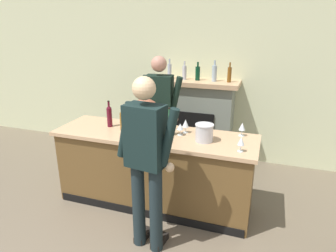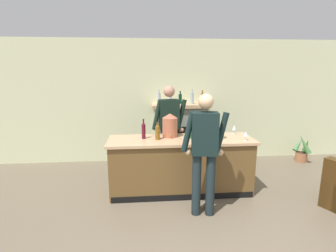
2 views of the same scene
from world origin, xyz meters
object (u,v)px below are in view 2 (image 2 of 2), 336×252
at_px(fireplace_stone, 181,133).
at_px(wine_bottle_merlot_tall, 158,132).
at_px(copper_dispenser, 170,125).
at_px(potted_plant_corner, 302,150).
at_px(wine_glass_by_dispenser, 199,132).
at_px(person_customer, 204,150).
at_px(wine_glass_front_right, 200,130).
at_px(wine_bottle_chardonnay_pale, 192,130).
at_px(wine_glass_mid_counter, 246,134).
at_px(wine_bottle_riesling_slim, 144,130).
at_px(wine_glass_back_row, 234,128).
at_px(person_bartender, 169,128).
at_px(ice_bucket_steel, 218,133).

relative_size(fireplace_stone, wine_bottle_merlot_tall, 5.48).
xyz_separation_m(fireplace_stone, copper_dispenser, (-0.37, -1.30, 0.47)).
height_order(potted_plant_corner, wine_glass_by_dispenser, wine_glass_by_dispenser).
distance_m(person_customer, wine_glass_by_dispenser, 0.83).
distance_m(wine_bottle_merlot_tall, wine_glass_front_right, 0.77).
height_order(wine_bottle_chardonnay_pale, wine_glass_front_right, wine_bottle_chardonnay_pale).
distance_m(wine_bottle_chardonnay_pale, wine_glass_front_right, 0.21).
height_order(wine_bottle_merlot_tall, wine_glass_front_right, wine_bottle_merlot_tall).
relative_size(potted_plant_corner, wine_glass_mid_counter, 4.28).
bearing_deg(wine_bottle_riesling_slim, fireplace_stone, 59.60).
xyz_separation_m(person_customer, wine_glass_front_right, (0.13, 0.92, 0.08)).
bearing_deg(wine_bottle_chardonnay_pale, potted_plant_corner, 23.84).
height_order(wine_bottle_merlot_tall, wine_glass_mid_counter, wine_bottle_merlot_tall).
height_order(copper_dispenser, wine_glass_mid_counter, copper_dispenser).
bearing_deg(wine_glass_back_row, wine_bottle_chardonnay_pale, -162.79).
bearing_deg(wine_glass_by_dispenser, wine_bottle_riesling_slim, 179.54).
bearing_deg(person_customer, person_bartender, 105.36).
xyz_separation_m(potted_plant_corner, wine_bottle_merlot_tall, (-3.39, -1.27, 0.82)).
xyz_separation_m(person_customer, copper_dispenser, (-0.40, 0.92, 0.17)).
bearing_deg(wine_glass_front_right, potted_plant_corner, 22.54).
height_order(person_customer, person_bartender, person_bartender).
xyz_separation_m(fireplace_stone, person_bartender, (-0.34, -0.87, 0.31)).
distance_m(person_bartender, ice_bucket_steel, 0.99).
bearing_deg(potted_plant_corner, wine_bottle_riesling_slim, -161.82).
bearing_deg(wine_glass_by_dispenser, potted_plant_corner, 24.04).
relative_size(ice_bucket_steel, wine_bottle_chardonnay_pale, 0.62).
distance_m(person_customer, wine_bottle_riesling_slim, 1.19).
bearing_deg(wine_glass_back_row, wine_glass_by_dispenser, -163.11).
xyz_separation_m(copper_dispenser, wine_bottle_riesling_slim, (-0.45, -0.09, -0.06)).
distance_m(potted_plant_corner, person_customer, 3.50).
bearing_deg(person_bartender, potted_plant_corner, 11.95).
height_order(person_bartender, ice_bucket_steel, person_bartender).
height_order(potted_plant_corner, wine_glass_front_right, wine_glass_front_right).
relative_size(person_customer, ice_bucket_steel, 8.50).
bearing_deg(wine_glass_by_dispenser, wine_glass_front_right, 69.27).
distance_m(wine_bottle_riesling_slim, wine_glass_by_dispenser, 0.94).
height_order(fireplace_stone, wine_bottle_merlot_tall, fireplace_stone).
height_order(person_customer, wine_glass_mid_counter, person_customer).
bearing_deg(wine_glass_front_right, wine_bottle_merlot_tall, -167.26).
height_order(fireplace_stone, wine_glass_mid_counter, fireplace_stone).
height_order(copper_dispenser, wine_glass_by_dispenser, copper_dispenser).
relative_size(person_customer, wine_glass_back_row, 10.87).
xyz_separation_m(copper_dispenser, ice_bucket_steel, (0.79, -0.19, -0.11)).
distance_m(person_customer, wine_bottle_merlot_tall, 0.98).
distance_m(fireplace_stone, wine_bottle_riesling_slim, 1.67).
bearing_deg(fireplace_stone, person_customer, -89.22).
distance_m(potted_plant_corner, person_bartender, 3.29).
bearing_deg(wine_bottle_chardonnay_pale, wine_glass_mid_counter, -14.17).
distance_m(fireplace_stone, wine_glass_by_dispenser, 1.46).
relative_size(ice_bucket_steel, wine_glass_by_dispenser, 1.47).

